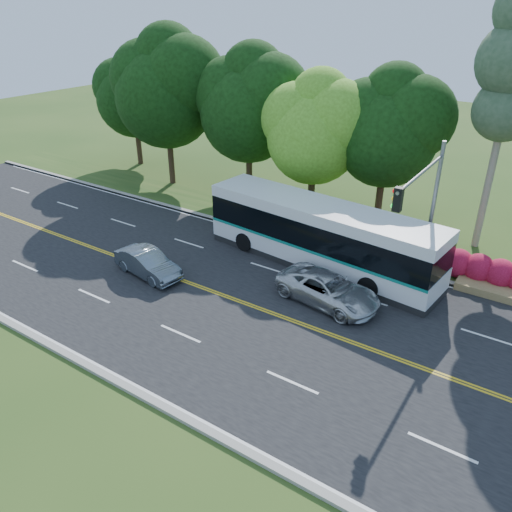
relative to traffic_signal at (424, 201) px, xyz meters
The scene contains 12 objects.
ground 9.65m from the traffic_signal, 140.23° to the right, with size 120.00×120.00×0.00m, color #284717.
road 9.65m from the traffic_signal, 140.23° to the right, with size 60.00×14.00×0.02m, color black.
curb_north 8.15m from the traffic_signal, 164.96° to the left, with size 60.00×0.30×0.15m, color gray.
curb_south 14.86m from the traffic_signal, 117.35° to the right, with size 60.00×0.30×0.15m, color gray.
grass_verge 8.74m from the traffic_signal, 151.03° to the left, with size 60.00×4.00×0.10m, color #284717.
lane_markings 9.71m from the traffic_signal, 140.63° to the right, with size 57.60×13.82×0.00m.
tree_row 13.61m from the traffic_signal, 150.00° to the left, with size 44.70×9.10×13.84m.
bougainvillea_hedge 4.86m from the traffic_signal, 75.94° to the left, with size 9.50×2.25×1.50m.
traffic_signal is the anchor object (origin of this frame).
transit_bus 5.80m from the traffic_signal, behind, with size 13.21×4.16×3.40m.
sedan 13.76m from the traffic_signal, 153.29° to the right, with size 1.41×4.05×1.33m, color slate.
suv 5.84m from the traffic_signal, 132.40° to the right, with size 2.31×5.01×1.39m, color silver.
Camera 1 is at (11.83, -16.20, 12.70)m, focal length 35.00 mm.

